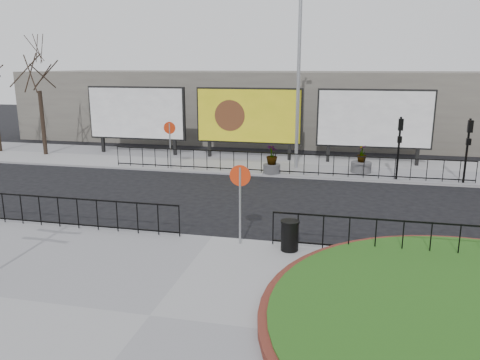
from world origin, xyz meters
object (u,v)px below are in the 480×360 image
(billboard_mid, at_px, (249,116))
(planter_b, at_px, (272,162))
(planter_c, at_px, (361,164))
(litter_bin, at_px, (290,235))
(lamp_post, at_px, (299,78))

(billboard_mid, distance_m, planter_b, 4.49)
(planter_b, height_order, planter_c, planter_b)
(litter_bin, relative_size, planter_b, 0.63)
(billboard_mid, relative_size, lamp_post, 0.67)
(billboard_mid, distance_m, lamp_post, 4.23)
(planter_c, bearing_deg, planter_b, -165.05)
(planter_c, bearing_deg, litter_bin, -101.77)
(planter_b, bearing_deg, lamp_post, 56.21)
(lamp_post, bearing_deg, litter_bin, -84.88)
(lamp_post, relative_size, planter_c, 6.56)
(litter_bin, bearing_deg, billboard_mid, 106.61)
(lamp_post, bearing_deg, billboard_mid, 146.75)
(billboard_mid, relative_size, litter_bin, 6.74)
(litter_bin, bearing_deg, planter_b, 101.92)
(billboard_mid, relative_size, planter_b, 4.27)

